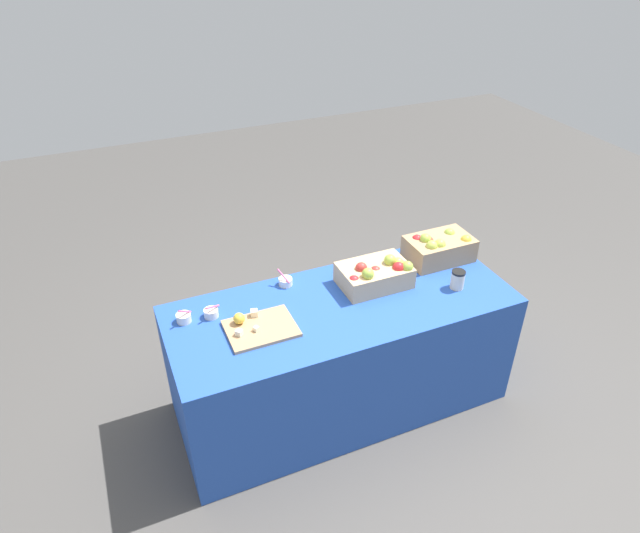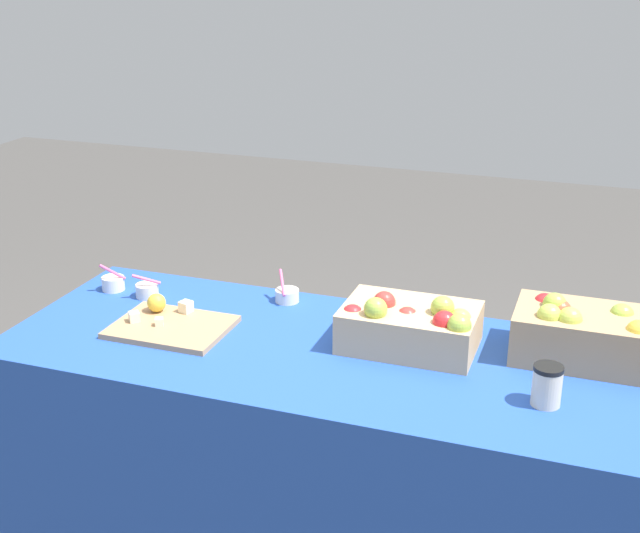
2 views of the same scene
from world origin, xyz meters
name	(u,v)px [view 2 (image 2 of 2)]	position (x,y,z in m)	size (l,w,h in m)	color
table	(321,455)	(0.00, 0.00, 0.37)	(1.90, 0.76, 0.74)	#234CAD
apple_crate_left	(583,333)	(0.73, 0.18, 0.82)	(0.39, 0.25, 0.18)	tan
apple_crate_middle	(412,325)	(0.25, 0.09, 0.81)	(0.39, 0.26, 0.17)	tan
cutting_board_front	(169,324)	(-0.49, -0.03, 0.75)	(0.35, 0.27, 0.08)	tan
sample_bowl_near	(287,295)	(-0.22, 0.29, 0.76)	(0.08, 0.09, 0.10)	silver
sample_bowl_mid	(113,283)	(-0.82, 0.18, 0.77)	(0.08, 0.08, 0.10)	silver
sample_bowl_far	(147,290)	(-0.68, 0.17, 0.76)	(0.09, 0.08, 0.09)	silver
coffee_cup	(547,385)	(0.66, -0.12, 0.80)	(0.08, 0.08, 0.11)	beige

